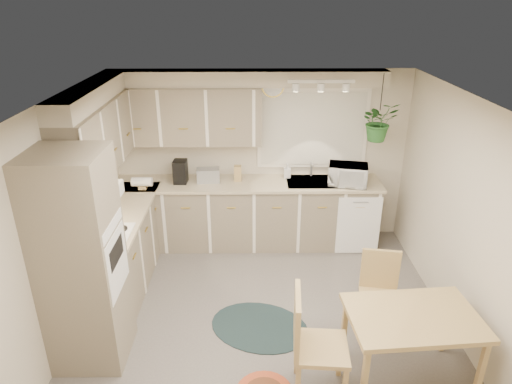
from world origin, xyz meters
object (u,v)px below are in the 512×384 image
(dining_table, at_px, (409,347))
(microwave, at_px, (348,173))
(chair_back, at_px, (379,297))
(braided_rug, at_px, (260,327))
(chair_left, at_px, (321,345))

(dining_table, distance_m, microwave, 2.54)
(chair_back, distance_m, microwave, 1.91)
(dining_table, distance_m, braided_rug, 1.55)
(chair_back, distance_m, braided_rug, 1.30)
(dining_table, distance_m, chair_back, 0.65)
(dining_table, xyz_separation_m, microwave, (-0.14, 2.42, 0.75))
(dining_table, xyz_separation_m, chair_left, (-0.82, -0.14, 0.16))
(chair_left, height_order, microwave, microwave)
(dining_table, relative_size, chair_back, 1.29)
(dining_table, relative_size, microwave, 2.25)
(dining_table, height_order, chair_back, chair_back)
(dining_table, xyz_separation_m, chair_back, (-0.11, 0.63, 0.08))
(chair_left, bearing_deg, microwave, 169.59)
(chair_left, xyz_separation_m, braided_rug, (-0.52, 0.85, -0.51))
(dining_table, distance_m, chair_left, 0.84)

